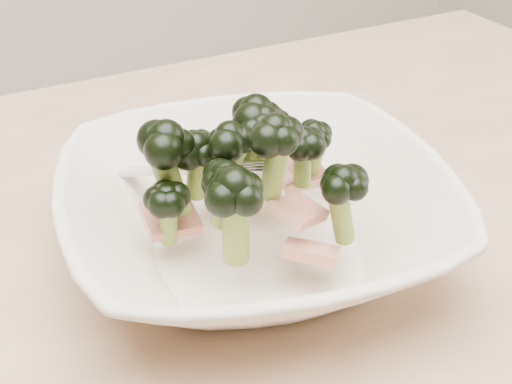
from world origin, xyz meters
TOP-DOWN VIEW (x-y plane):
  - broccoli_dish at (0.10, 0.05)m, footprint 0.31×0.31m

SIDE VIEW (x-z plane):
  - broccoli_dish at x=0.10m, z-range 0.73..0.85m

